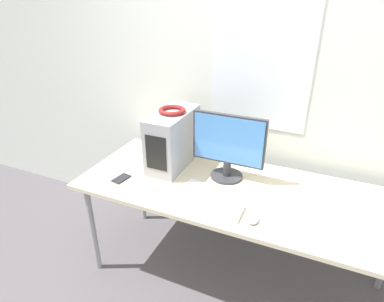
# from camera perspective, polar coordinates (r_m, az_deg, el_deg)

# --- Properties ---
(wall_back) EXTENTS (8.00, 0.07, 2.70)m
(wall_back) POSITION_cam_1_polar(r_m,az_deg,el_deg) (2.32, 13.33, 12.40)
(wall_back) COLOR silver
(wall_back) RESTS_ON ground_plane
(desk) EXTENTS (2.09, 0.81, 0.76)m
(desk) POSITION_cam_1_polar(r_m,az_deg,el_deg) (2.10, 8.48, -7.91)
(desk) COLOR beige
(desk) RESTS_ON ground_plane
(pc_tower) EXTENTS (0.21, 0.48, 0.39)m
(pc_tower) POSITION_cam_1_polar(r_m,az_deg,el_deg) (2.25, -3.42, 2.10)
(pc_tower) COLOR #9E9EA3
(pc_tower) RESTS_ON desk
(headphones) EXTENTS (0.18, 0.18, 0.03)m
(headphones) POSITION_cam_1_polar(r_m,az_deg,el_deg) (2.18, -3.56, 7.22)
(headphones) COLOR maroon
(headphones) RESTS_ON pc_tower
(monitor_main) EXTENTS (0.48, 0.22, 0.45)m
(monitor_main) POSITION_cam_1_polar(r_m,az_deg,el_deg) (2.08, 6.44, 0.98)
(monitor_main) COLOR #333338
(monitor_main) RESTS_ON desk
(keyboard) EXTENTS (0.44, 0.16, 0.02)m
(keyboard) POSITION_cam_1_polar(r_m,az_deg,el_deg) (1.90, 2.35, -9.54)
(keyboard) COLOR silver
(keyboard) RESTS_ON desk
(mouse) EXTENTS (0.07, 0.10, 0.03)m
(mouse) POSITION_cam_1_polar(r_m,az_deg,el_deg) (1.82, 10.81, -11.79)
(mouse) COLOR #B2B2B7
(mouse) RESTS_ON desk
(cell_phone) EXTENTS (0.09, 0.13, 0.01)m
(cell_phone) POSITION_cam_1_polar(r_m,az_deg,el_deg) (2.20, -12.46, -4.80)
(cell_phone) COLOR #232328
(cell_phone) RESTS_ON desk
(paper_sheet_front) EXTENTS (0.26, 0.33, 0.00)m
(paper_sheet_front) POSITION_cam_1_polar(r_m,az_deg,el_deg) (2.01, 0.01, -7.57)
(paper_sheet_front) COLOR white
(paper_sheet_front) RESTS_ON desk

